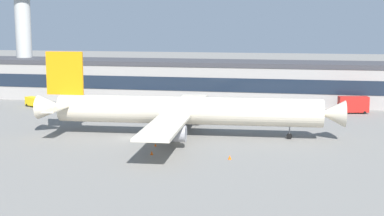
{
  "coord_description": "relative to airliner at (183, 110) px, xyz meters",
  "views": [
    {
      "loc": [
        32.9,
        -100.49,
        22.38
      ],
      "look_at": [
        11.18,
        8.11,
        5.0
      ],
      "focal_mm": 51.67,
      "sensor_mm": 36.0,
      "label": 1
    }
  ],
  "objects": [
    {
      "name": "traffic_cone_1",
      "position": [
        11.43,
        -16.91,
        -4.75
      ],
      "size": [
        0.57,
        0.57,
        0.71
      ],
      "primitive_type": "cone",
      "color": "#F2590C",
      "rests_on": "ground_plane"
    },
    {
      "name": "pushback_tractor",
      "position": [
        -3.01,
        30.64,
        -4.05
      ],
      "size": [
        4.91,
        2.81,
        1.75
      ],
      "color": "gray",
      "rests_on": "ground_plane"
    },
    {
      "name": "airliner",
      "position": [
        0.0,
        0.0,
        0.0
      ],
      "size": [
        61.06,
        52.43,
        16.47
      ],
      "color": "beige",
      "rests_on": "ground_plane"
    },
    {
      "name": "traffic_cone_2",
      "position": [
        -1.97,
        -16.38,
        -4.77
      ],
      "size": [
        0.54,
        0.54,
        0.67
      ],
      "primitive_type": "cone",
      "color": "#F2590C",
      "rests_on": "ground_plane"
    },
    {
      "name": "catering_truck",
      "position": [
        35.12,
        34.86,
        -2.81
      ],
      "size": [
        7.56,
        3.93,
        4.15
      ],
      "color": "red",
      "rests_on": "ground_plane"
    },
    {
      "name": "traffic_cone_0",
      "position": [
        -3.05,
        -10.0,
        -4.82
      ],
      "size": [
        0.45,
        0.45,
        0.56
      ],
      "primitive_type": "cone",
      "color": "#F2590C",
      "rests_on": "ground_plane"
    },
    {
      "name": "ground_plane",
      "position": [
        -10.27,
        -4.06,
        -5.1
      ],
      "size": [
        600.0,
        600.0,
        0.0
      ],
      "primitive_type": "plane",
      "color": "slate"
    },
    {
      "name": "baggage_tug",
      "position": [
        23.72,
        33.3,
        -4.02
      ],
      "size": [
        2.74,
        3.94,
        1.85
      ],
      "color": "#2651A5",
      "rests_on": "ground_plane"
    },
    {
      "name": "stair_truck",
      "position": [
        -35.96,
        29.82,
        -3.12
      ],
      "size": [
        6.44,
        4.05,
        3.55
      ],
      "color": "gray",
      "rests_on": "ground_plane"
    },
    {
      "name": "crew_van",
      "position": [
        -47.02,
        29.25,
        -3.64
      ],
      "size": [
        5.6,
        4.53,
        2.55
      ],
      "color": "yellow",
      "rests_on": "ground_plane"
    },
    {
      "name": "control_tower",
      "position": [
        -61.19,
        51.95,
        17.19
      ],
      "size": [
        9.08,
        9.08,
        36.16
      ],
      "color": "#B7B7B2",
      "rests_on": "ground_plane"
    },
    {
      "name": "terminal_building",
      "position": [
        -10.27,
        48.71,
        0.66
      ],
      "size": [
        147.02,
        16.42,
        11.47
      ],
      "color": "#9E9993",
      "rests_on": "ground_plane"
    }
  ]
}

